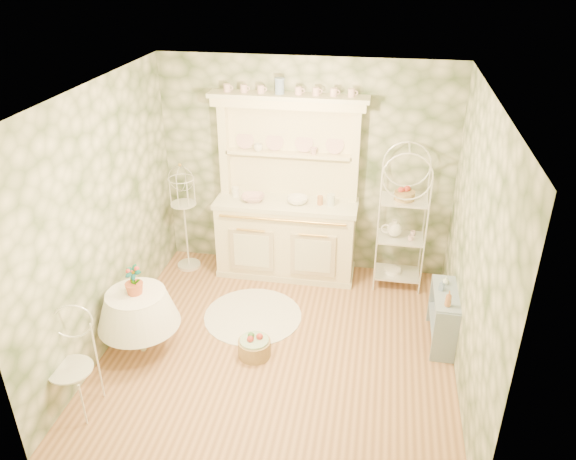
% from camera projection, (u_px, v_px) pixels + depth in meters
% --- Properties ---
extents(floor, '(3.60, 3.60, 0.00)m').
position_uv_depth(floor, '(280.00, 347.00, 5.97)').
color(floor, tan).
rests_on(floor, ground).
extents(ceiling, '(3.60, 3.60, 0.00)m').
position_uv_depth(ceiling, '(278.00, 94.00, 4.73)').
color(ceiling, white).
rests_on(ceiling, floor).
extents(wall_left, '(3.60, 3.60, 0.00)m').
position_uv_depth(wall_left, '(103.00, 221.00, 5.62)').
color(wall_left, beige).
rests_on(wall_left, floor).
extents(wall_right, '(3.60, 3.60, 0.00)m').
position_uv_depth(wall_right, '(474.00, 251.00, 5.08)').
color(wall_right, beige).
rests_on(wall_right, floor).
extents(wall_back, '(3.60, 3.60, 0.00)m').
position_uv_depth(wall_back, '(306.00, 168.00, 6.93)').
color(wall_back, beige).
rests_on(wall_back, floor).
extents(wall_front, '(3.60, 3.60, 0.00)m').
position_uv_depth(wall_front, '(230.00, 358.00, 3.77)').
color(wall_front, beige).
rests_on(wall_front, floor).
extents(kitchen_dresser, '(1.87, 0.61, 2.29)m').
position_uv_depth(kitchen_dresser, '(286.00, 191.00, 6.80)').
color(kitchen_dresser, '#FFF6CF').
rests_on(kitchen_dresser, floor).
extents(bakers_rack, '(0.60, 0.43, 1.93)m').
position_uv_depth(bakers_rack, '(403.00, 214.00, 6.64)').
color(bakers_rack, white).
rests_on(bakers_rack, floor).
extents(side_shelf, '(0.33, 0.72, 0.60)m').
position_uv_depth(side_shelf, '(443.00, 318.00, 5.93)').
color(side_shelf, '#899EB3').
rests_on(side_shelf, floor).
extents(round_table, '(0.58, 0.58, 0.60)m').
position_uv_depth(round_table, '(140.00, 327.00, 5.79)').
color(round_table, white).
rests_on(round_table, floor).
extents(cafe_chair, '(0.56, 0.56, 0.95)m').
position_uv_depth(cafe_chair, '(70.00, 367.00, 4.98)').
color(cafe_chair, white).
rests_on(cafe_chair, floor).
extents(birdcage_stand, '(0.38, 0.38, 1.47)m').
position_uv_depth(birdcage_stand, '(185.00, 216.00, 7.12)').
color(birdcage_stand, white).
rests_on(birdcage_stand, floor).
extents(floor_basket, '(0.39, 0.39, 0.20)m').
position_uv_depth(floor_basket, '(254.00, 347.00, 5.81)').
color(floor_basket, tan).
rests_on(floor_basket, floor).
extents(lace_rug, '(1.42, 1.42, 0.01)m').
position_uv_depth(lace_rug, '(253.00, 316.00, 6.46)').
color(lace_rug, white).
rests_on(lace_rug, floor).
extents(bowl_floral, '(0.32, 0.32, 0.07)m').
position_uv_depth(bowl_floral, '(253.00, 200.00, 6.88)').
color(bowl_floral, white).
rests_on(bowl_floral, kitchen_dresser).
extents(bowl_white, '(0.34, 0.34, 0.08)m').
position_uv_depth(bowl_white, '(297.00, 203.00, 6.81)').
color(bowl_white, white).
rests_on(bowl_white, kitchen_dresser).
extents(cup_left, '(0.14, 0.14, 0.09)m').
position_uv_depth(cup_left, '(258.00, 149.00, 6.79)').
color(cup_left, white).
rests_on(cup_left, kitchen_dresser).
extents(cup_right, '(0.10, 0.10, 0.08)m').
position_uv_depth(cup_right, '(314.00, 152.00, 6.68)').
color(cup_right, white).
rests_on(cup_right, kitchen_dresser).
extents(potted_geranium, '(0.19, 0.14, 0.32)m').
position_uv_depth(potted_geranium, '(135.00, 283.00, 5.52)').
color(potted_geranium, '#3F7238').
rests_on(potted_geranium, round_table).
extents(bottle_amber, '(0.07, 0.07, 0.17)m').
position_uv_depth(bottle_amber, '(448.00, 300.00, 5.55)').
color(bottle_amber, '#AE7045').
rests_on(bottle_amber, side_shelf).
extents(bottle_blue, '(0.07, 0.07, 0.11)m').
position_uv_depth(bottle_blue, '(441.00, 287.00, 5.82)').
color(bottle_blue, '#718CB9').
rests_on(bottle_blue, side_shelf).
extents(bottle_glass, '(0.08, 0.08, 0.09)m').
position_uv_depth(bottle_glass, '(446.00, 281.00, 5.92)').
color(bottle_glass, silver).
rests_on(bottle_glass, side_shelf).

